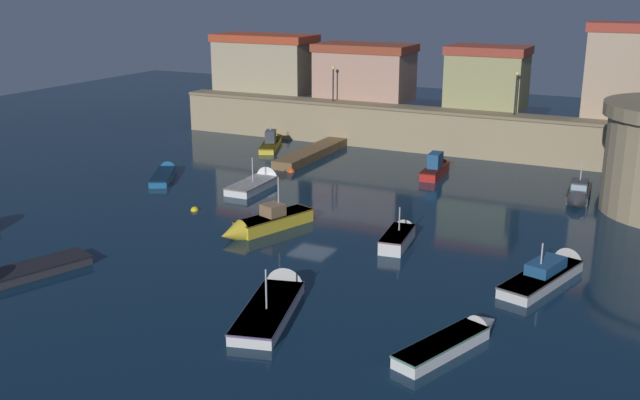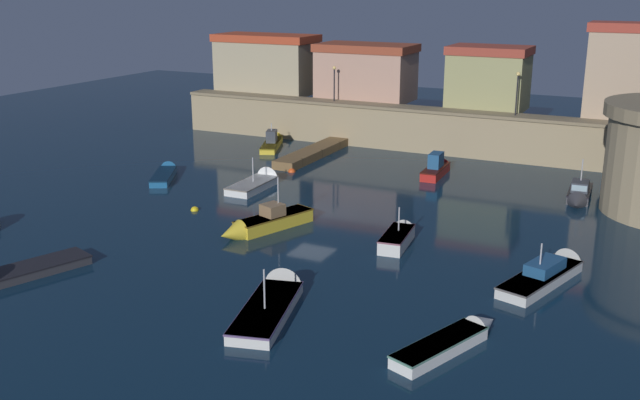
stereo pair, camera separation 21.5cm
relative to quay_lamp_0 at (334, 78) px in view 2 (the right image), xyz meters
name	(u,v)px [view 2 (the right image)]	position (x,y,z in m)	size (l,w,h in m)	color
ground_plane	(312,215)	(8.08, -20.32, -5.81)	(115.75, 115.75, 0.00)	#0C2338
quay_wall	(419,129)	(8.08, 0.00, -3.94)	(45.95, 2.36, 3.71)	#9E8966
old_town_backdrop	(429,71)	(7.68, 3.15, 0.69)	(44.59, 5.00, 7.55)	tan
pier_dock	(313,153)	(0.99, -6.23, -5.47)	(1.83, 10.41, 0.70)	brown
quay_lamp_0	(334,78)	(0.00, 0.00, 0.00)	(0.32, 0.32, 3.12)	black
quay_lamp_1	(517,87)	(16.10, 0.00, 0.20)	(0.32, 0.32, 3.45)	black
moored_boat_0	(273,141)	(-4.20, -3.79, -5.42)	(3.81, 6.99, 2.52)	gold
moored_boat_1	(166,173)	(-6.01, -16.74, -5.54)	(3.92, 5.81, 1.21)	#195689
moored_boat_2	(438,167)	(12.03, -7.08, -5.26)	(1.44, 5.45, 1.99)	red
moored_boat_3	(399,235)	(14.78, -22.65, -5.39)	(1.76, 4.68, 2.33)	silver
moored_boat_4	(263,223)	(6.94, -24.32, -5.32)	(3.48, 6.54, 3.31)	gold
moored_boat_5	(12,274)	(-0.42, -36.09, -5.56)	(3.71, 6.45, 1.70)	#333338
moored_boat_6	(260,181)	(1.66, -15.79, -5.52)	(1.96, 5.81, 2.86)	white
moored_boat_7	(551,271)	(23.29, -24.12, -5.44)	(3.55, 7.49, 2.63)	silver
moored_boat_8	(455,339)	(21.06, -33.09, -5.51)	(3.24, 6.09, 1.14)	white
moored_boat_9	(579,195)	(22.62, -9.68, -5.39)	(1.65, 5.25, 3.06)	#333338
moored_boat_11	(275,298)	(12.60, -32.82, -5.53)	(3.63, 7.50, 2.97)	silver
mooring_buoy_0	(195,210)	(0.96, -22.80, -5.81)	(0.52, 0.52, 0.52)	yellow
mooring_buoy_1	(292,172)	(1.82, -11.39, -5.81)	(0.57, 0.57, 0.57)	#EA4C19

